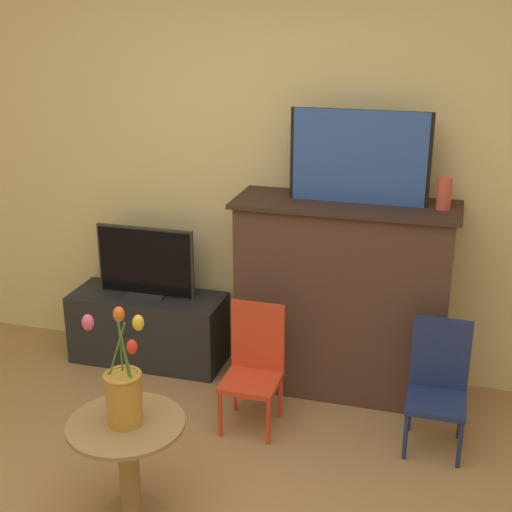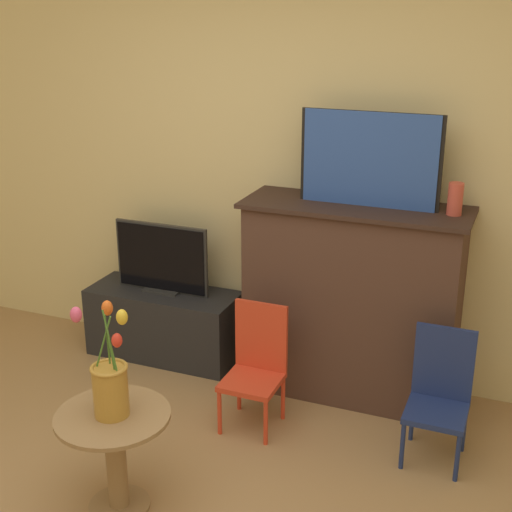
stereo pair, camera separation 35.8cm
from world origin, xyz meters
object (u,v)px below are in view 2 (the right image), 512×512
object	(u,v)px
vase_tulips	(110,382)
tv_monitor	(162,259)
painting	(370,159)
chair_red	(256,363)
chair_blue	(440,392)

from	to	relation	value
vase_tulips	tv_monitor	bearing A→B (deg)	110.70
painting	tv_monitor	xyz separation A→B (m)	(-1.31, 0.00, -0.75)
painting	chair_red	xyz separation A→B (m)	(-0.45, -0.52, -1.06)
painting	chair_red	bearing A→B (deg)	-131.22
tv_monitor	chair_red	bearing A→B (deg)	-30.92
painting	chair_blue	size ratio (longest dim) A/B	1.12
painting	tv_monitor	bearing A→B (deg)	179.96
painting	tv_monitor	distance (m)	1.51
tv_monitor	chair_blue	bearing A→B (deg)	-13.77
chair_blue	tv_monitor	bearing A→B (deg)	166.23
painting	vase_tulips	world-z (taller)	painting
painting	chair_blue	bearing A→B (deg)	-40.48
chair_blue	vase_tulips	xyz separation A→B (m)	(-1.30, -0.99, 0.30)
tv_monitor	painting	bearing A→B (deg)	-0.04
chair_red	vase_tulips	xyz separation A→B (m)	(-0.32, -0.92, 0.30)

